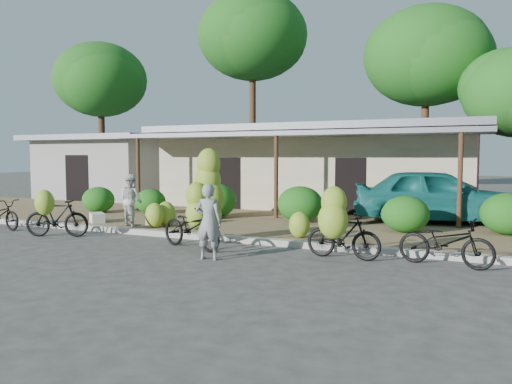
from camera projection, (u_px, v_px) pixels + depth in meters
ground at (170, 254)px, 10.95m from camera, size 100.00×100.00×0.00m
sidewalk at (262, 224)px, 15.47m from camera, size 60.00×6.00×0.12m
curb at (215, 238)px, 12.75m from camera, size 60.00×0.25×0.15m
shop_main at (320, 166)px, 20.72m from camera, size 13.00×8.50×3.35m
shop_grey at (113, 167)px, 25.38m from camera, size 7.00×6.00×3.15m
tree_back_left at (99, 79)px, 28.07m from camera, size 5.26×5.15×8.46m
tree_far_center at (250, 35)px, 27.28m from camera, size 6.02×5.97×11.05m
tree_center_right at (423, 55)px, 24.10m from camera, size 5.99×5.94×9.30m
hedge_0 at (98, 200)px, 17.94m from camera, size 1.19×1.07×0.93m
hedge_1 at (150, 201)px, 17.62m from camera, size 1.12×1.01×0.87m
hedge_2 at (215, 200)px, 16.50m from camera, size 1.46×1.32×1.14m
hedge_3 at (300, 204)px, 15.41m from camera, size 1.42×1.28×1.11m
hedge_4 at (405, 214)px, 13.30m from camera, size 1.26×1.13×0.98m
hedge_5 at (509, 214)px, 12.88m from camera, size 1.40×1.26×1.09m
bike_left at (55, 215)px, 13.20m from camera, size 1.78×1.36×1.31m
bike_center at (199, 210)px, 11.76m from camera, size 2.06×1.46×2.35m
bike_right at (340, 228)px, 10.26m from camera, size 1.64×1.19×1.57m
bike_far_right at (446, 242)px, 9.75m from camera, size 1.91×0.94×0.96m
loose_banana_a at (155, 215)px, 14.18m from camera, size 0.57×0.48×0.71m
loose_banana_b at (166, 214)px, 14.46m from camera, size 0.58×0.49×0.73m
loose_banana_c at (299, 225)px, 12.40m from camera, size 0.53×0.45×0.66m
sack_near at (161, 219)px, 14.86m from camera, size 0.93×0.65×0.30m
sack_far at (97, 218)px, 15.37m from camera, size 0.82×0.77×0.28m
vendor at (209, 222)px, 10.35m from camera, size 0.63×0.46×1.59m
bystander at (131, 200)px, 14.55m from camera, size 0.86×0.75×1.51m
teal_van at (436, 196)px, 15.18m from camera, size 5.24×3.07×1.67m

